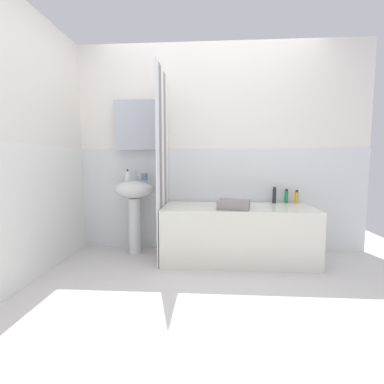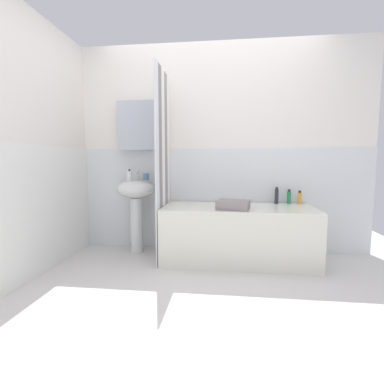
{
  "view_description": "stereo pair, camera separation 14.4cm",
  "coord_description": "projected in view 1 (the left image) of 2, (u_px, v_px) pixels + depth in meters",
  "views": [
    {
      "loc": [
        0.02,
        -2.09,
        1.04
      ],
      "look_at": [
        -0.18,
        0.82,
        0.73
      ],
      "focal_mm": 26.46,
      "sensor_mm": 36.0,
      "label": 1
    },
    {
      "loc": [
        0.16,
        -2.08,
        1.04
      ],
      "look_at": [
        -0.18,
        0.82,
        0.73
      ],
      "focal_mm": 26.46,
      "sensor_mm": 36.0,
      "label": 2
    }
  ],
  "objects": [
    {
      "name": "shower_curtain",
      "position": [
        163.0,
        166.0,
        2.99
      ],
      "size": [
        0.01,
        0.68,
        2.0
      ],
      "color": "white",
      "rests_on": "ground_plane"
    },
    {
      "name": "soap_dispenser",
      "position": [
        128.0,
        176.0,
        3.19
      ],
      "size": [
        0.06,
        0.06,
        0.13
      ],
      "color": "white",
      "rests_on": "sink"
    },
    {
      "name": "wall_back_tiled",
      "position": [
        206.0,
        154.0,
        3.33
      ],
      "size": [
        3.6,
        0.18,
        2.4
      ],
      "color": "white",
      "rests_on": "ground_plane"
    },
    {
      "name": "faucet",
      "position": [
        136.0,
        175.0,
        3.26
      ],
      "size": [
        0.03,
        0.12,
        0.12
      ],
      "color": "silver",
      "rests_on": "sink"
    },
    {
      "name": "ground_plane",
      "position": [
        208.0,
        300.0,
        2.19
      ],
      "size": [
        4.8,
        5.6,
        0.04
      ],
      "primitive_type": "cube",
      "color": "silver"
    },
    {
      "name": "shampoo_bottle",
      "position": [
        297.0,
        197.0,
        3.19
      ],
      "size": [
        0.04,
        0.04,
        0.15
      ],
      "color": "gold",
      "rests_on": "bathtub"
    },
    {
      "name": "toothbrush_cup",
      "position": [
        144.0,
        177.0,
        3.23
      ],
      "size": [
        0.07,
        0.07,
        0.08
      ],
      "primitive_type": "cylinder",
      "color": "slate",
      "rests_on": "sink"
    },
    {
      "name": "wall_left_tiled",
      "position": [
        33.0,
        154.0,
        2.52
      ],
      "size": [
        0.07,
        1.81,
        2.4
      ],
      "color": "white",
      "rests_on": "ground_plane"
    },
    {
      "name": "body_wash_bottle",
      "position": [
        286.0,
        196.0,
        3.21
      ],
      "size": [
        0.04,
        0.04,
        0.16
      ],
      "color": "#267F51",
      "rests_on": "bathtub"
    },
    {
      "name": "bathtub",
      "position": [
        237.0,
        233.0,
        3.01
      ],
      "size": [
        1.56,
        0.68,
        0.58
      ],
      "primitive_type": "cube",
      "color": "silver",
      "rests_on": "ground_plane"
    },
    {
      "name": "towel_folded",
      "position": [
        234.0,
        204.0,
        2.82
      ],
      "size": [
        0.35,
        0.31,
        0.09
      ],
      "primitive_type": "cube",
      "rotation": [
        0.0,
        0.0,
        -0.2
      ],
      "color": "gray",
      "rests_on": "bathtub"
    },
    {
      "name": "sink",
      "position": [
        134.0,
        200.0,
        3.2
      ],
      "size": [
        0.44,
        0.34,
        0.83
      ],
      "color": "silver",
      "rests_on": "ground_plane"
    },
    {
      "name": "conditioner_bottle",
      "position": [
        274.0,
        195.0,
        3.21
      ],
      "size": [
        0.04,
        0.04,
        0.19
      ],
      "color": "#2C2F36",
      "rests_on": "bathtub"
    }
  ]
}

